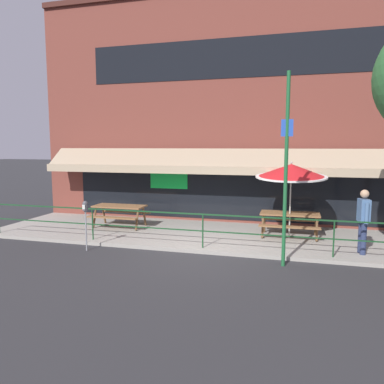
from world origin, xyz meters
The scene contains 10 objects.
ground_plane centered at (0.00, 0.00, 0.00)m, with size 120.00×120.00×0.00m, color #2D2D30.
patio_deck centered at (0.00, 2.00, 0.05)m, with size 15.00×4.00×0.10m, color #9E998E.
restaurant_building centered at (0.00, 4.23, 4.27)m, with size 15.00×1.60×8.60m.
patio_railing centered at (0.00, 0.30, 0.80)m, with size 13.84×0.04×0.97m.
picnic_table_left centered at (-3.46, 2.16, 0.71)m, with size 1.80×1.42×0.76m.
picnic_table_centre centered at (2.33, 2.23, 0.71)m, with size 1.80×1.42×0.76m.
patio_umbrella_centre centered at (2.33, 2.09, 2.18)m, with size 2.14×2.14×2.38m.
pedestrian_walking centered at (4.21, 0.85, 1.06)m, with size 0.29×0.62×1.71m.
parking_meter_near centered at (-3.18, -0.53, 1.15)m, with size 0.15×0.16×1.42m.
street_sign_pole centered at (2.22, -0.45, 2.40)m, with size 0.28×0.09×4.68m.
Camera 1 is at (2.42, -9.67, 2.95)m, focal length 35.00 mm.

